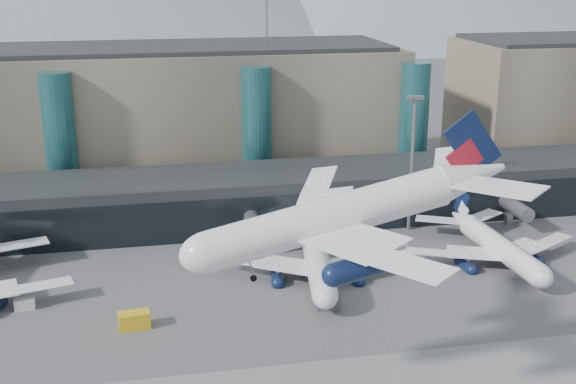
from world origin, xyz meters
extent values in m
cube|color=black|center=(0.00, 58.00, 5.00)|extent=(170.00, 18.00, 10.00)
cube|color=black|center=(0.00, 49.10, 4.00)|extent=(170.00, 0.40, 8.00)
cylinder|color=slate|center=(0.00, 47.00, 4.20)|extent=(2.80, 14.00, 2.80)
cube|color=slate|center=(0.00, 47.00, 1.20)|extent=(1.20, 1.20, 2.40)
cylinder|color=slate|center=(50.00, 47.00, 4.20)|extent=(2.80, 14.00, 2.80)
cube|color=slate|center=(50.00, 47.00, 1.20)|extent=(1.20, 1.20, 2.40)
cube|color=gray|center=(-25.00, 90.00, 15.00)|extent=(130.00, 30.00, 30.00)
cube|color=black|center=(-25.00, 90.00, 30.50)|extent=(123.50, 28.00, 1.00)
cylinder|color=#235E63|center=(-35.00, 74.00, 14.00)|extent=(6.40, 6.40, 28.00)
cylinder|color=#235E63|center=(5.00, 74.00, 14.00)|extent=(6.40, 6.40, 28.00)
cylinder|color=#235E63|center=(40.00, 74.00, 14.00)|extent=(6.40, 6.40, 28.00)
cylinder|color=slate|center=(10.00, 90.00, 38.00)|extent=(0.40, 0.40, 16.00)
cylinder|color=slate|center=(30.00, 48.00, 12.50)|extent=(0.70, 0.70, 25.00)
cube|color=slate|center=(30.00, 48.00, 25.30)|extent=(3.00, 1.20, 0.60)
cylinder|color=white|center=(2.89, -3.69, 24.43)|extent=(26.58, 5.86, 4.37)
ellipsoid|color=white|center=(-10.27, -4.45, 24.43)|extent=(6.36, 4.71, 4.37)
cone|color=white|center=(19.82, -2.73, 24.65)|extent=(7.77, 4.79, 4.37)
cube|color=white|center=(5.31, -12.99, 23.71)|extent=(14.56, 19.62, 0.22)
cylinder|color=#0E1A3E|center=(3.68, -10.82, 21.48)|extent=(5.40, 2.70, 2.40)
cube|color=white|center=(20.12, -7.99, 24.87)|extent=(8.30, 10.33, 0.17)
cube|color=white|center=(4.24, 5.82, 23.71)|extent=(12.92, 19.87, 0.22)
cylinder|color=#0E1A3E|center=(2.86, 3.47, 21.48)|extent=(5.40, 2.70, 2.40)
cube|color=white|center=(19.52, 2.54, 24.87)|extent=(7.52, 10.47, 0.17)
cube|color=#0E1A3E|center=(20.20, -2.71, 28.15)|extent=(6.53, 0.63, 7.69)
cube|color=maroon|center=(19.07, -2.77, 26.84)|extent=(4.38, 0.55, 4.21)
cylinder|color=slate|center=(-6.32, -4.22, 21.59)|extent=(0.18, 0.18, 3.50)
cylinder|color=black|center=(-6.32, -4.22, 20.06)|extent=(0.79, 0.32, 0.78)
cylinder|color=black|center=(4.17, -6.25, 20.06)|extent=(1.02, 0.44, 1.00)
cylinder|color=black|center=(3.87, -1.01, 20.06)|extent=(1.02, 0.44, 1.00)
cube|color=white|center=(-38.17, 31.02, 4.04)|extent=(19.30, 10.44, 0.21)
cube|color=white|center=(-39.28, 46.20, 5.17)|extent=(10.19, 6.27, 0.17)
cylinder|color=white|center=(8.05, 31.00, 4.34)|extent=(7.25, 23.83, 3.90)
ellipsoid|color=white|center=(6.35, 19.37, 4.34)|extent=(4.64, 5.96, 3.90)
cone|color=white|center=(10.22, 45.96, 4.54)|extent=(4.82, 7.21, 3.90)
cube|color=white|center=(16.60, 31.45, 3.70)|extent=(17.73, 10.30, 0.19)
cylinder|color=#0E1A3E|center=(14.41, 30.41, 1.71)|extent=(2.80, 4.96, 2.14)
cube|color=white|center=(14.88, 45.28, 4.73)|extent=(9.35, 6.11, 0.16)
cube|color=white|center=(-0.02, 33.87, 3.70)|extent=(17.17, 13.99, 0.19)
cylinder|color=#0E1A3E|center=(1.78, 32.25, 1.71)|extent=(2.80, 4.96, 2.14)
cube|color=white|center=(5.57, 46.63, 4.73)|extent=(9.03, 7.88, 0.16)
cube|color=slate|center=(10.27, 46.29, 7.65)|extent=(1.07, 5.79, 6.86)
cube|color=white|center=(10.13, 45.29, 6.48)|extent=(0.83, 3.89, 3.75)
cylinder|color=slate|center=(6.86, 22.86, 1.81)|extent=(0.16, 0.16, 3.12)
cylinder|color=black|center=(6.86, 22.86, 0.44)|extent=(0.34, 0.72, 0.69)
cylinder|color=black|center=(10.50, 31.66, 0.44)|extent=(0.47, 0.93, 0.89)
cylinder|color=black|center=(5.88, 32.33, 0.44)|extent=(0.47, 0.93, 0.89)
cylinder|color=white|center=(39.10, 31.00, 4.14)|extent=(4.84, 22.61, 3.72)
ellipsoid|color=white|center=(39.66, 19.79, 4.14)|extent=(3.98, 5.39, 3.72)
cone|color=white|center=(38.37, 45.41, 4.33)|extent=(4.04, 6.59, 3.72)
cube|color=white|center=(47.02, 33.00, 3.53)|extent=(16.72, 12.31, 0.19)
cylinder|color=#0E1A3E|center=(45.17, 31.63, 1.63)|extent=(2.27, 4.59, 2.05)
cube|color=white|center=(42.86, 45.64, 4.52)|extent=(8.80, 7.03, 0.15)
cube|color=white|center=(31.01, 32.20, 3.53)|extent=(16.91, 11.09, 0.19)
cylinder|color=#0E1A3E|center=(33.00, 31.02, 1.63)|extent=(2.27, 4.59, 2.05)
cube|color=white|center=(33.89, 45.19, 4.52)|extent=(8.91, 6.44, 0.15)
cube|color=#0E1A3E|center=(38.36, 45.73, 7.31)|extent=(0.50, 5.56, 6.55)
cube|color=white|center=(38.41, 44.77, 6.19)|extent=(0.45, 3.72, 3.58)
cylinder|color=slate|center=(39.49, 23.15, 1.73)|extent=(0.15, 0.15, 2.98)
cylinder|color=black|center=(39.49, 23.15, 0.42)|extent=(0.27, 0.67, 0.66)
cylinder|color=black|center=(41.28, 32.07, 0.42)|extent=(0.37, 0.86, 0.85)
cylinder|color=black|center=(36.82, 31.85, 0.42)|extent=(0.37, 0.86, 0.85)
cube|color=silver|center=(-36.66, 27.50, 0.81)|extent=(2.98, 1.83, 1.61)
cube|color=#46464B|center=(6.99, 18.83, 0.97)|extent=(3.80, 2.55, 1.94)
cube|color=silver|center=(24.00, 36.75, 0.87)|extent=(3.45, 2.78, 1.74)
cube|color=silver|center=(21.92, 41.53, 0.63)|extent=(2.32, 2.46, 1.25)
cube|color=gold|center=(-20.84, 18.49, 1.18)|extent=(4.49, 2.68, 2.36)
camera|label=1|loc=(-17.18, -73.66, 48.52)|focal=45.00mm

